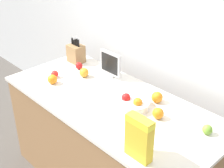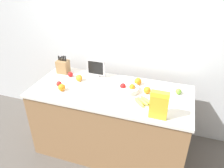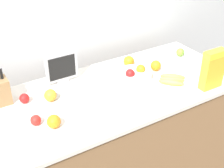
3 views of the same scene
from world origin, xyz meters
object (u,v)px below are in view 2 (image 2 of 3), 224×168
(orange_mid_left, at_px, (138,81))
(knife_block, at_px, (63,66))
(orange_mid_right, at_px, (62,87))
(small_monitor, at_px, (96,68))
(apple_rear, at_px, (70,74))
(apple_middle, at_px, (178,91))
(cereal_box, at_px, (159,104))
(orange_front_left, at_px, (79,78))
(orange_near_bowl, at_px, (147,90))
(fruit_bowl, at_px, (128,89))
(banana_bunch, at_px, (143,101))
(apple_near_bananas, at_px, (59,84))

(orange_mid_left, bearing_deg, knife_block, 179.41)
(orange_mid_right, bearing_deg, small_monitor, 60.74)
(apple_rear, height_order, apple_middle, apple_middle)
(cereal_box, height_order, orange_mid_right, cereal_box)
(apple_rear, bearing_deg, orange_front_left, -23.00)
(orange_near_bowl, bearing_deg, cereal_box, -66.56)
(knife_block, height_order, orange_front_left, knife_block)
(cereal_box, relative_size, fruit_bowl, 1.14)
(banana_bunch, height_order, apple_middle, apple_middle)
(cereal_box, distance_m, orange_mid_left, 0.66)
(orange_mid_left, bearing_deg, orange_mid_right, -152.90)
(apple_middle, xyz_separation_m, orange_mid_right, (-1.30, -0.35, 0.01))
(orange_front_left, bearing_deg, fruit_bowl, -4.93)
(knife_block, xyz_separation_m, cereal_box, (1.35, -0.58, 0.07))
(small_monitor, xyz_separation_m, fruit_bowl, (0.49, -0.23, -0.09))
(cereal_box, bearing_deg, orange_front_left, 158.01)
(apple_near_bananas, xyz_separation_m, orange_mid_right, (0.08, -0.08, 0.01))
(small_monitor, bearing_deg, orange_mid_left, -3.35)
(cereal_box, xyz_separation_m, fruit_bowl, (-0.39, 0.38, -0.12))
(banana_bunch, bearing_deg, orange_mid_right, -177.34)
(small_monitor, xyz_separation_m, orange_near_bowl, (0.71, -0.20, -0.09))
(small_monitor, xyz_separation_m, apple_middle, (1.05, -0.10, -0.09))
(small_monitor, bearing_deg, apple_near_bananas, -132.30)
(apple_middle, xyz_separation_m, orange_near_bowl, (-0.34, -0.10, 0.01))
(banana_bunch, xyz_separation_m, apple_middle, (0.35, 0.30, 0.01))
(apple_middle, xyz_separation_m, orange_mid_left, (-0.48, 0.07, 0.01))
(small_monitor, height_order, orange_mid_left, small_monitor)
(apple_middle, bearing_deg, knife_block, 177.00)
(fruit_bowl, bearing_deg, apple_rear, 171.34)
(cereal_box, height_order, apple_middle, cereal_box)
(knife_block, height_order, banana_bunch, knife_block)
(fruit_bowl, distance_m, orange_mid_right, 0.77)
(knife_block, distance_m, apple_rear, 0.18)
(banana_bunch, relative_size, orange_mid_right, 2.73)
(small_monitor, distance_m, cereal_box, 1.07)
(knife_block, height_order, apple_near_bananas, knife_block)
(banana_bunch, bearing_deg, fruit_bowl, 139.56)
(banana_bunch, bearing_deg, apple_middle, 40.77)
(small_monitor, distance_m, apple_rear, 0.35)
(small_monitor, relative_size, orange_front_left, 2.82)
(fruit_bowl, bearing_deg, apple_near_bananas, -170.22)
(banana_bunch, relative_size, apple_rear, 3.40)
(knife_block, bearing_deg, orange_mid_left, -0.59)
(apple_middle, height_order, orange_front_left, orange_front_left)
(cereal_box, height_order, orange_mid_left, cereal_box)
(knife_block, relative_size, apple_near_bananas, 4.31)
(banana_bunch, xyz_separation_m, orange_near_bowl, (0.01, 0.21, 0.02))
(knife_block, bearing_deg, orange_near_bowl, -8.49)
(apple_near_bananas, height_order, orange_near_bowl, orange_near_bowl)
(small_monitor, xyz_separation_m, banana_bunch, (0.69, -0.40, -0.11))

